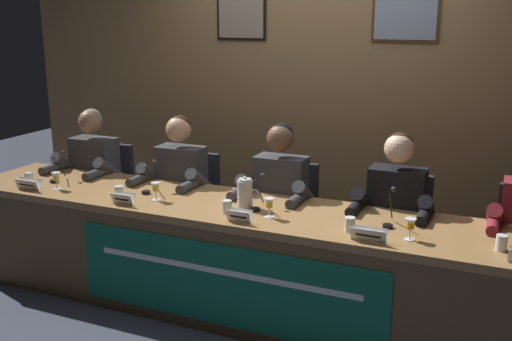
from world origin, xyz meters
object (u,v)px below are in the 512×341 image
conference_table (248,247)px  water_pitcher_central (245,193)px  water_cup_far_left (29,179)px  nameplate_center (239,216)px  water_cup_center (227,208)px  microphone_left (149,182)px  juice_glass_center (269,204)px  chair_left (190,211)px  panelist_center (276,197)px  chair_right (397,242)px  nameplate_left (123,199)px  juice_glass_far_left (56,178)px  water_cup_left (119,193)px  panelist_right (393,212)px  microphone_center (258,198)px  panelist_far_left (89,173)px  microphone_right (390,214)px  microphone_far_left (57,171)px  water_cup_far_right (501,244)px  water_cup_right (350,225)px  chair_far_left (107,199)px  juice_glass_right (410,225)px  panelist_left (176,184)px  nameplate_right (369,235)px  nameplate_far_left (28,184)px  juice_glass_left (156,188)px  chair_center (286,226)px

conference_table → water_pitcher_central: water_pitcher_central is taller
water_cup_far_left → nameplate_center: (1.77, -0.14, 0.00)m
water_cup_far_left → water_cup_center: same height
microphone_left → juice_glass_center: size_ratio=1.74×
chair_left → panelist_center: panelist_center is taller
water_cup_far_left → chair_right: chair_right is taller
nameplate_center → nameplate_left: bearing=179.6°
juice_glass_far_left → water_cup_center: (1.35, 0.01, -0.05)m
water_cup_left → panelist_right: panelist_right is taller
microphone_center → water_pitcher_central: (-0.09, -0.00, 0.02)m
panelist_far_left → juice_glass_far_left: (0.15, -0.53, 0.12)m
conference_table → microphone_right: size_ratio=20.18×
juice_glass_center → water_pitcher_central: size_ratio=0.59×
water_cup_left → water_pitcher_central: water_pitcher_central is taller
microphone_far_left → water_cup_far_right: 3.08m
juice_glass_far_left → panelist_right: bearing=13.2°
water_cup_right → nameplate_left: bearing=-175.8°
nameplate_center → water_cup_far_right: (1.45, 0.16, -0.00)m
chair_far_left → chair_right: 2.44m
water_cup_center → juice_glass_right: bearing=0.1°
conference_table → water_cup_far_right: bearing=-0.5°
panelist_left → water_cup_right: bearing=-19.7°
water_cup_center → water_cup_far_right: same height
chair_right → water_pitcher_central: water_pitcher_central is taller
panelist_right → nameplate_right: size_ratio=6.18×
conference_table → panelist_center: (0.00, 0.47, 0.19)m
nameplate_center → water_pitcher_central: (-0.09, 0.27, 0.05)m
chair_far_left → panelist_right: (2.44, -0.20, 0.28)m
chair_left → chair_right: 1.63m
nameplate_far_left → nameplate_left: bearing=-0.8°
water_cup_right → microphone_left: bearing=172.5°
chair_far_left → microphone_left: microphone_left is taller
panelist_left → microphone_center: panelist_left is taller
water_cup_left → water_cup_center: 0.81m
juice_glass_far_left → water_cup_right: bearing=0.1°
conference_table → chair_right: chair_right is taller
juice_glass_left → water_pitcher_central: water_pitcher_central is taller
microphone_far_left → chair_far_left: bearing=91.2°
chair_center → chair_far_left: bearing=180.0°
microphone_center → microphone_right: size_ratio=1.00×
nameplate_left → water_cup_far_right: water_cup_far_right is taller
juice_glass_far_left → panelist_center: size_ratio=0.10×
juice_glass_left → water_cup_left: size_ratio=1.46×
microphone_left → chair_center: (0.83, 0.53, -0.38)m
chair_left → chair_center: bearing=0.0°
water_cup_left → juice_glass_right: (1.93, 0.01, 0.05)m
water_cup_right → microphone_right: bearing=45.1°
nameplate_center → nameplate_far_left: bearing=179.4°
water_cup_right → microphone_right: microphone_right is taller
water_cup_right → nameplate_center: bearing=-169.8°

